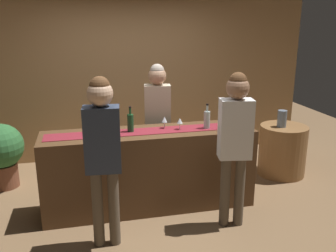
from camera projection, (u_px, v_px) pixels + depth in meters
ground_plane at (150, 205)px, 4.56m from camera, size 10.00×10.00×0.00m
back_wall at (127, 69)px, 5.94m from camera, size 6.00×0.12×2.90m
bar_counter at (150, 169)px, 4.43m from camera, size 2.49×0.60×0.96m
counter_runner_cloth at (149, 131)px, 4.30m from camera, size 2.37×0.28×0.01m
wine_bottle_green at (130, 123)px, 4.24m from camera, size 0.07×0.07×0.30m
wine_bottle_clear at (207, 119)px, 4.38m from camera, size 0.07×0.07×0.30m
wine_glass_near_customer at (180, 121)px, 4.33m from camera, size 0.07×0.07×0.14m
wine_glass_mid_counter at (164, 120)px, 4.38m from camera, size 0.07×0.07×0.14m
bartender at (158, 113)px, 4.87m from camera, size 0.37×0.25×1.67m
customer_sipping at (235, 134)px, 3.86m from camera, size 0.37×0.25×1.71m
customer_browsing at (103, 145)px, 3.49m from camera, size 0.36×0.24×1.73m
round_side_table at (282, 150)px, 5.41m from camera, size 0.68×0.68×0.74m
vase_on_side_table at (282, 119)px, 5.24m from camera, size 0.13×0.13×0.24m
potted_plant_tall at (1, 151)px, 4.95m from camera, size 0.61×0.61×0.89m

